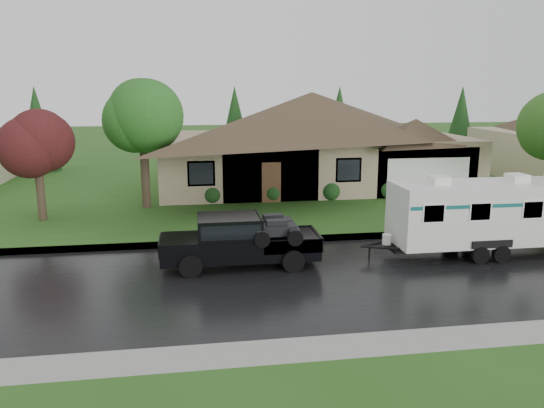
% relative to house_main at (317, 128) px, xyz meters
% --- Properties ---
extents(ground, '(140.00, 140.00, 0.00)m').
position_rel_house_main_xyz_m(ground, '(-2.29, -13.84, -3.59)').
color(ground, '#29551A').
rests_on(ground, ground).
extents(road, '(140.00, 8.00, 0.01)m').
position_rel_house_main_xyz_m(road, '(-2.29, -15.84, -3.59)').
color(road, black).
rests_on(road, ground).
extents(curb, '(140.00, 0.50, 0.15)m').
position_rel_house_main_xyz_m(curb, '(-2.29, -11.59, -3.52)').
color(curb, gray).
rests_on(curb, ground).
extents(lawn, '(140.00, 26.00, 0.15)m').
position_rel_house_main_xyz_m(lawn, '(-2.29, 1.16, -3.52)').
color(lawn, '#29551A').
rests_on(lawn, ground).
extents(house_main, '(19.44, 10.80, 6.90)m').
position_rel_house_main_xyz_m(house_main, '(0.00, 0.00, 0.00)').
color(house_main, gray).
rests_on(house_main, lawn).
extents(tree_left_green, '(3.91, 3.91, 6.46)m').
position_rel_house_main_xyz_m(tree_left_green, '(-9.89, -5.07, 1.04)').
color(tree_left_green, '#382B1E').
rests_on(tree_left_green, lawn).
extents(tree_red, '(2.96, 2.96, 4.90)m').
position_rel_house_main_xyz_m(tree_red, '(-14.35, -6.98, -0.05)').
color(tree_red, '#382B1E').
rests_on(tree_red, lawn).
extents(shrub_row, '(13.60, 1.00, 1.00)m').
position_rel_house_main_xyz_m(shrub_row, '(-0.29, -4.54, -2.94)').
color(shrub_row, '#143814').
rests_on(shrub_row, lawn).
extents(pickup_truck, '(5.35, 2.03, 1.78)m').
position_rel_house_main_xyz_m(pickup_truck, '(-6.15, -14.24, -2.64)').
color(pickup_truck, black).
rests_on(pickup_truck, ground).
extents(travel_trailer, '(6.59, 2.32, 2.96)m').
position_rel_house_main_xyz_m(travel_trailer, '(2.65, -14.24, -2.02)').
color(travel_trailer, silver).
rests_on(travel_trailer, ground).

